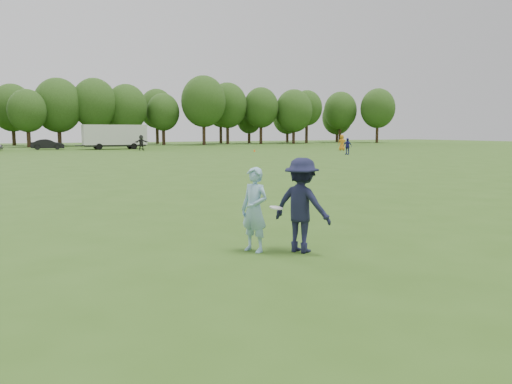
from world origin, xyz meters
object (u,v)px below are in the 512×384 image
(cargo_trailer, at_px, (115,136))
(thrower, at_px, (254,210))
(player_far_b, at_px, (347,146))
(player_far_d, at_px, (141,143))
(car_f, at_px, (48,144))
(player_far_c, at_px, (342,143))
(defender, at_px, (302,205))
(field_cone, at_px, (254,150))

(cargo_trailer, bearing_deg, thrower, -97.88)
(player_far_b, distance_m, player_far_d, 25.97)
(player_far_d, bearing_deg, car_f, 135.06)
(player_far_c, distance_m, cargo_trailer, 29.47)
(player_far_b, bearing_deg, cargo_trailer, -169.47)
(cargo_trailer, bearing_deg, player_far_b, -54.21)
(player_far_c, bearing_deg, defender, 82.59)
(thrower, height_order, car_f, thrower)
(player_far_d, relative_size, cargo_trailer, 0.21)
(player_far_c, xyz_separation_m, cargo_trailer, (-24.10, 16.93, 0.81))
(defender, xyz_separation_m, player_far_c, (31.35, 41.87, 0.02))
(field_cone, bearing_deg, thrower, -116.04)
(player_far_b, height_order, field_cone, player_far_b)
(player_far_c, relative_size, player_far_d, 1.01)
(field_cone, bearing_deg, cargo_trailer, 131.26)
(defender, xyz_separation_m, player_far_b, (25.71, 33.19, -0.10))
(player_far_d, height_order, car_f, player_far_d)
(thrower, bearing_deg, cargo_trailer, 147.92)
(car_f, bearing_deg, player_far_b, -130.98)
(defender, distance_m, cargo_trailer, 59.25)
(defender, relative_size, player_far_b, 1.12)
(player_far_c, bearing_deg, field_cone, 19.20)
(player_far_b, distance_m, field_cone, 11.95)
(defender, distance_m, player_far_c, 52.31)
(player_far_c, distance_m, player_far_d, 24.75)
(thrower, height_order, defender, defender)
(thrower, height_order, player_far_d, player_far_d)
(player_far_d, height_order, field_cone, player_far_d)
(defender, xyz_separation_m, field_cone, (20.37, 43.85, -0.80))
(thrower, relative_size, player_far_b, 1.01)
(thrower, height_order, field_cone, thrower)
(field_cone, distance_m, cargo_trailer, 19.96)
(car_f, xyz_separation_m, cargo_trailer, (8.03, -2.39, 1.11))
(player_far_c, height_order, car_f, player_far_c)
(thrower, bearing_deg, player_far_b, 116.77)
(thrower, xyz_separation_m, car_f, (0.05, 60.75, -0.19))
(thrower, bearing_deg, car_f, 155.76)
(defender, bearing_deg, car_f, -29.70)
(field_cone, xyz_separation_m, cargo_trailer, (-13.12, 14.96, 1.63))
(player_far_d, bearing_deg, cargo_trailer, 104.68)
(thrower, relative_size, player_far_c, 0.88)
(player_far_b, distance_m, player_far_c, 10.35)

